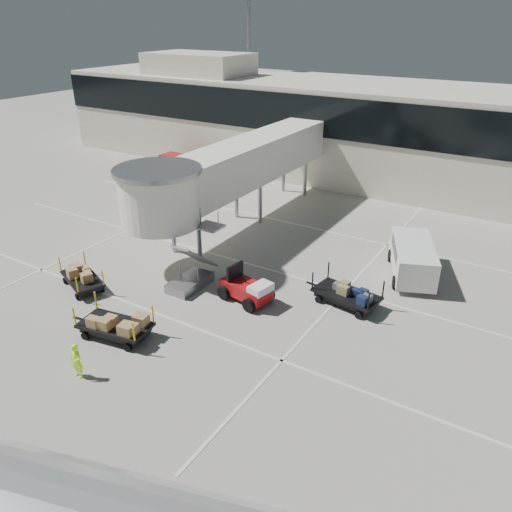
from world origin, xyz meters
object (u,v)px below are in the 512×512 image
object	(u,v)px
baggage_tug	(247,289)
ground_worker	(77,361)
box_cart_near	(116,325)
box_cart_far	(84,278)
belt_loader	(182,164)
suitcase_cart	(348,295)
minivan	(413,256)

from	to	relation	value
baggage_tug	ground_worker	world-z (taller)	baggage_tug
box_cart_near	box_cart_far	distance (m)	5.40
box_cart_near	ground_worker	xyz separation A→B (m)	(0.77, -2.85, 0.17)
box_cart_far	belt_loader	bearing A→B (deg)	137.96
suitcase_cart	box_cart_near	xyz separation A→B (m)	(-7.99, -8.20, 0.05)
baggage_tug	box_cart_near	xyz separation A→B (m)	(-3.36, -5.90, -0.04)
suitcase_cart	ground_worker	distance (m)	13.20
suitcase_cart	minivan	distance (m)	5.38
baggage_tug	box_cart_far	distance (m)	8.95
baggage_tug	minivan	xyz separation A→B (m)	(6.37, 7.35, 0.50)
minivan	belt_loader	size ratio (longest dim) A/B	1.28
box_cart_near	minivan	xyz separation A→B (m)	(9.73, 13.26, 0.54)
box_cart_far	belt_loader	size ratio (longest dim) A/B	0.87
box_cart_far	box_cart_near	bearing A→B (deg)	-3.56
ground_worker	belt_loader	size ratio (longest dim) A/B	0.37
box_cart_far	minivan	world-z (taller)	minivan
baggage_tug	suitcase_cart	bearing A→B (deg)	37.32
suitcase_cart	box_cart_far	distance (m)	14.11
box_cart_near	belt_loader	xyz separation A→B (m)	(-14.33, 22.15, 0.17)
baggage_tug	minivan	distance (m)	9.74
box_cart_near	minivan	size ratio (longest dim) A/B	0.76
suitcase_cart	belt_loader	bearing A→B (deg)	156.15
box_cart_near	suitcase_cart	bearing A→B (deg)	36.29
minivan	box_cart_far	bearing A→B (deg)	-165.38
ground_worker	minivan	world-z (taller)	minivan
box_cart_far	belt_loader	xyz separation A→B (m)	(-9.47, 19.79, 0.21)
box_cart_near	ground_worker	size ratio (longest dim) A/B	2.66
baggage_tug	belt_loader	xyz separation A→B (m)	(-17.68, 16.25, 0.13)
box_cart_near	ground_worker	distance (m)	2.96
suitcase_cart	box_cart_near	distance (m)	11.45
box_cart_near	belt_loader	size ratio (longest dim) A/B	0.98
baggage_tug	ground_worker	bearing A→B (deg)	-95.54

